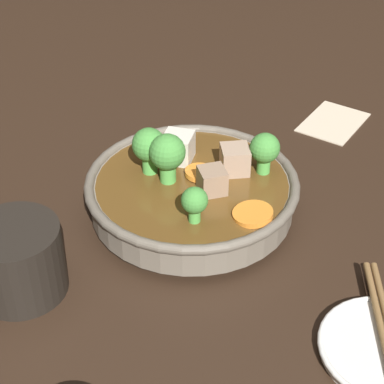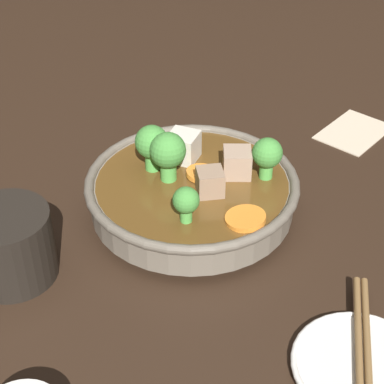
# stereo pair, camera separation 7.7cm
# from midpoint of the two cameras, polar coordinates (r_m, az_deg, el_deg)

# --- Properties ---
(ground_plane) EXTENTS (3.00, 3.00, 0.00)m
(ground_plane) POSITION_cam_midpoint_polar(r_m,az_deg,el_deg) (0.79, -2.79, -2.01)
(ground_plane) COLOR black
(stirfry_bowl) EXTENTS (0.26, 0.26, 0.11)m
(stirfry_bowl) POSITION_cam_midpoint_polar(r_m,az_deg,el_deg) (0.77, -2.86, 0.17)
(stirfry_bowl) COLOR slate
(stirfry_bowl) RESTS_ON ground_plane
(dark_mug) EXTENTS (0.12, 0.10, 0.08)m
(dark_mug) POSITION_cam_midpoint_polar(r_m,az_deg,el_deg) (0.70, -18.41, -5.96)
(dark_mug) COLOR black
(dark_mug) RESTS_ON ground_plane
(napkin) EXTENTS (0.12, 0.09, 0.00)m
(napkin) POSITION_cam_midpoint_polar(r_m,az_deg,el_deg) (0.99, 10.28, 6.08)
(napkin) COLOR beige
(napkin) RESTS_ON ground_plane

